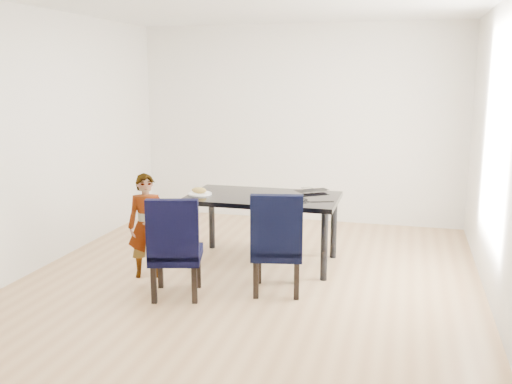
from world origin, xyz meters
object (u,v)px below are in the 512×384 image
(chair_right, at_px, (277,242))
(child, at_px, (147,226))
(chair_left, at_px, (176,246))
(laptop, at_px, (310,190))
(dining_table, at_px, (263,229))
(plate, at_px, (200,194))

(chair_right, height_order, child, child)
(chair_left, height_order, laptop, chair_left)
(chair_right, xyz_separation_m, child, (-1.36, 0.07, 0.04))
(dining_table, xyz_separation_m, plate, (-0.68, -0.11, 0.38))
(chair_right, xyz_separation_m, laptop, (0.11, 1.13, 0.28))
(chair_left, xyz_separation_m, plate, (-0.14, 1.01, 0.28))
(chair_left, distance_m, plate, 1.06)
(chair_left, xyz_separation_m, chair_right, (0.88, 0.34, 0.01))
(chair_left, height_order, chair_right, chair_right)
(chair_left, height_order, plate, chair_left)
(child, bearing_deg, chair_left, -62.64)
(dining_table, distance_m, plate, 0.79)
(plate, relative_size, laptop, 0.69)
(child, bearing_deg, plate, 37.87)
(dining_table, relative_size, laptop, 4.31)
(dining_table, xyz_separation_m, laptop, (0.44, 0.35, 0.39))
(child, relative_size, laptop, 2.85)
(chair_right, distance_m, laptop, 1.17)
(laptop, bearing_deg, child, -0.26)
(dining_table, relative_size, chair_right, 1.64)
(laptop, bearing_deg, dining_table, 2.15)
(chair_right, xyz_separation_m, plate, (-1.01, 0.67, 0.27))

